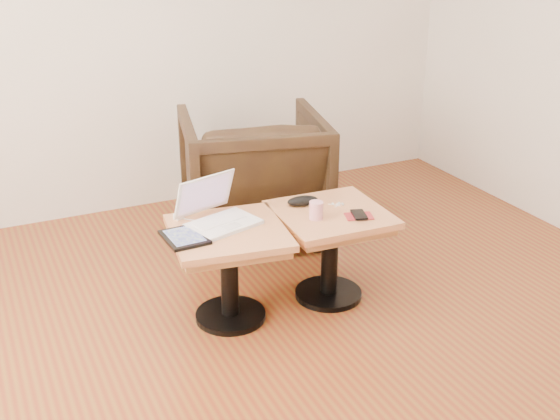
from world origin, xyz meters
name	(u,v)px	position (x,y,z in m)	size (l,w,h in m)	color
room_shell	(302,74)	(0.00, 0.00, 1.35)	(4.52, 4.52, 2.71)	maroon
side_table_left	(229,252)	(-0.08, 0.60, 0.37)	(0.61, 0.61, 0.49)	black
side_table_right	(330,233)	(0.48, 0.58, 0.37)	(0.56, 0.56, 0.49)	black
laptop	(217,214)	(-0.09, 0.70, 0.54)	(0.40, 0.38, 0.22)	white
tablet	(185,237)	(-0.30, 0.59, 0.50)	(0.19, 0.24, 0.02)	black
charging_adapter	(179,216)	(-0.25, 0.83, 0.50)	(0.04, 0.04, 0.02)	white
glasses_case	(303,201)	(0.38, 0.71, 0.52)	(0.16, 0.07, 0.05)	black
striped_cup	(316,210)	(0.36, 0.54, 0.54)	(0.07, 0.07, 0.09)	#C2335D
earbuds_tangle	(338,204)	(0.55, 0.64, 0.50)	(0.07, 0.05, 0.01)	white
phone_on_sleeve	(359,215)	(0.57, 0.46, 0.50)	(0.16, 0.13, 0.02)	maroon
armchair	(253,175)	(0.44, 1.49, 0.39)	(0.84, 0.86, 0.79)	black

